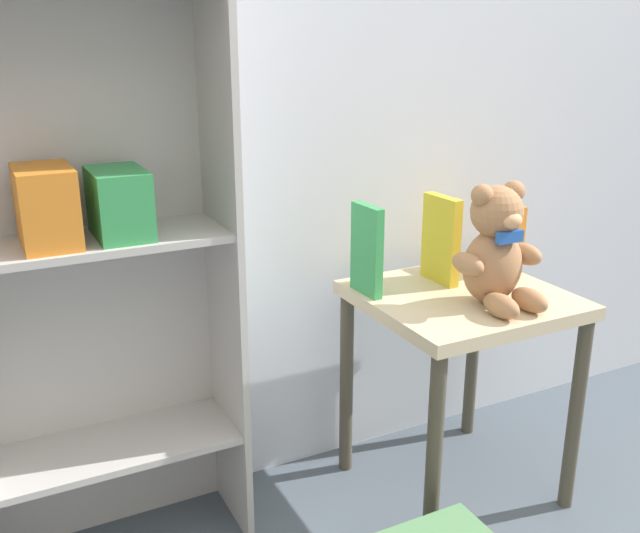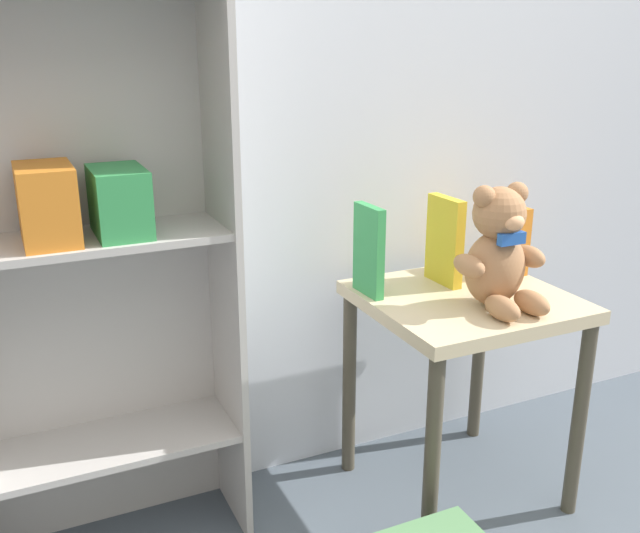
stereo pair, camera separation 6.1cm
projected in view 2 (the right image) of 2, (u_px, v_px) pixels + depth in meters
The scene contains 7 objects.
wall_back at pixel (366, 44), 1.97m from camera, with size 4.80×0.06×2.50m.
bookshelf_side at pixel (81, 195), 1.62m from camera, with size 0.66×0.27×1.66m.
display_table at pixel (463, 330), 1.95m from camera, with size 0.53×0.50×0.61m.
teddy_bear at pixel (499, 252), 1.80m from camera, with size 0.24×0.22×0.32m.
book_standing_green at pixel (369, 251), 1.89m from camera, with size 0.02×0.12×0.24m, color #33934C.
book_standing_yellow at pixel (445, 241), 1.97m from camera, with size 0.03×0.14×0.25m, color gold.
book_standing_orange at pixel (508, 238), 2.09m from camera, with size 0.04×0.15×0.20m, color orange.
Camera 2 is at (-0.98, -0.36, 1.28)m, focal length 40.00 mm.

